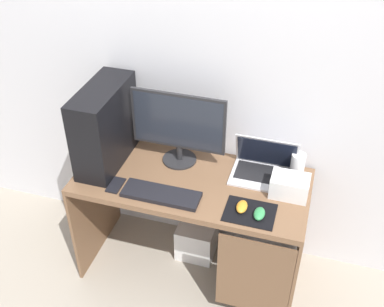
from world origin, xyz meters
TOP-DOWN VIEW (x-y plane):
  - ground_plane at (0.00, 0.00)m, footprint 8.00×8.00m
  - wall_back at (0.00, 0.34)m, footprint 4.00×0.05m
  - desk at (0.02, -0.01)m, footprint 1.30×0.59m
  - pc_tower at (-0.52, 0.04)m, footprint 0.20×0.49m
  - monitor at (-0.12, 0.14)m, footprint 0.54×0.20m
  - laptop at (0.37, 0.16)m, footprint 0.35×0.25m
  - speaker at (0.55, 0.19)m, footprint 0.08×0.08m
  - projector at (0.53, 0.03)m, footprint 0.20×0.14m
  - keyboard at (-0.12, -0.18)m, footprint 0.42×0.14m
  - mousepad at (0.36, -0.17)m, footprint 0.26×0.20m
  - mouse_left at (0.32, -0.16)m, footprint 0.06×0.10m
  - mouse_right at (0.41, -0.19)m, footprint 0.06×0.10m
  - cell_phone at (-0.38, -0.17)m, footprint 0.07×0.13m
  - subwoofer at (-0.01, 0.13)m, footprint 0.24×0.24m

SIDE VIEW (x-z plane):
  - ground_plane at x=0.00m, z-range 0.00..0.00m
  - subwoofer at x=-0.01m, z-range 0.00..0.24m
  - desk at x=0.02m, z-range 0.21..0.93m
  - mousepad at x=0.36m, z-range 0.72..0.73m
  - cell_phone at x=-0.38m, z-range 0.72..0.73m
  - keyboard at x=-0.12m, z-range 0.72..0.75m
  - mouse_left at x=0.32m, z-range 0.73..0.76m
  - mouse_right at x=0.41m, z-range 0.73..0.76m
  - laptop at x=0.37m, z-range 0.65..0.88m
  - projector at x=0.53m, z-range 0.72..0.84m
  - speaker at x=0.55m, z-range 0.72..0.88m
  - pc_tower at x=-0.52m, z-range 0.72..1.20m
  - monitor at x=-0.12m, z-range 0.74..1.18m
  - wall_back at x=0.00m, z-range 0.00..2.60m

